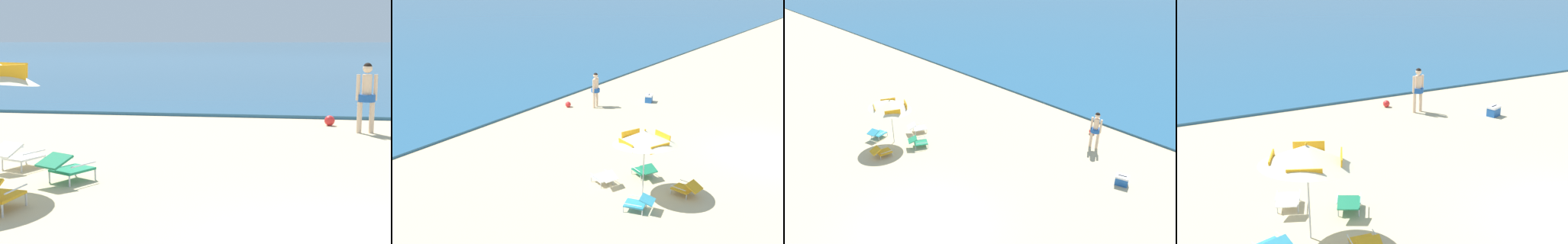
{
  "view_description": "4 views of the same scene",
  "coord_description": "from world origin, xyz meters",
  "views": [
    {
      "loc": [
        -1.17,
        -5.63,
        2.33
      ],
      "look_at": [
        -2.94,
        5.84,
        0.64
      ],
      "focal_mm": 51.28,
      "sensor_mm": 36.0,
      "label": 1
    },
    {
      "loc": [
        -17.29,
        -3.79,
        6.97
      ],
      "look_at": [
        -3.1,
        6.43,
        0.85
      ],
      "focal_mm": 42.14,
      "sensor_mm": 36.0,
      "label": 2
    },
    {
      "loc": [
        8.58,
        -5.42,
        8.85
      ],
      "look_at": [
        -3.08,
        5.43,
        1.02
      ],
      "focal_mm": 34.72,
      "sensor_mm": 36.0,
      "label": 3
    },
    {
      "loc": [
        -8.46,
        -5.91,
        5.67
      ],
      "look_at": [
        -2.74,
        5.48,
        1.21
      ],
      "focal_mm": 42.12,
      "sensor_mm": 36.0,
      "label": 4
    }
  ],
  "objects": [
    {
      "name": "ocean_water",
      "position": [
        0.0,
        411.28,
        0.05
      ],
      "size": [
        800.0,
        800.0,
        0.1
      ],
      "primitive_type": "cube",
      "color": "#285B7F",
      "rests_on": "ground"
    },
    {
      "name": "person_standing_near_shore",
      "position": [
        0.96,
        8.88,
        1.03
      ],
      "size": [
        0.53,
        0.44,
        1.79
      ],
      "color": "beige",
      "rests_on": "ground"
    },
    {
      "name": "lounge_chair_under_umbrella",
      "position": [
        -4.65,
        2.93,
        0.28
      ],
      "size": [
        0.86,
        1.01,
        0.51
      ],
      "color": "#1E7F56",
      "rests_on": "ground"
    },
    {
      "name": "lounge_chair_facing_sea",
      "position": [
        -5.9,
        3.73,
        0.27
      ],
      "size": [
        0.81,
        1.01,
        0.52
      ],
      "color": "white",
      "rests_on": "ground"
    },
    {
      "name": "beach_ball",
      "position": [
        0.17,
        10.02,
        0.14
      ],
      "size": [
        0.28,
        0.28,
        0.28
      ],
      "primitive_type": "sphere",
      "color": "red",
      "rests_on": "ground"
    }
  ]
}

